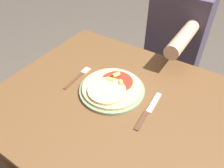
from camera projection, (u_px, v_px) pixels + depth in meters
The scene contains 6 objects.
dining_table at pixel (114, 120), 0.98m from camera, with size 0.96×0.81×0.74m.
plate at pixel (112, 90), 0.93m from camera, with size 0.28×0.28×0.01m.
pizza at pixel (111, 88), 0.91m from camera, with size 0.25×0.25×0.04m.
fork at pixel (79, 76), 1.00m from camera, with size 0.03×0.18×0.00m.
knife at pixel (148, 111), 0.84m from camera, with size 0.03×0.22×0.00m.
person_diner at pixel (176, 42), 1.35m from camera, with size 0.32×0.52×1.17m.
Camera 1 is at (0.33, -0.53, 1.38)m, focal length 35.00 mm.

